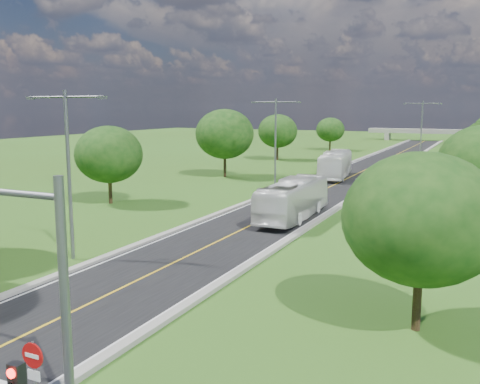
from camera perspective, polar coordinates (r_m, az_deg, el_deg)
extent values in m
plane|color=#375B19|center=(74.21, 12.34, 1.86)|extent=(260.00, 260.00, 0.00)
cube|color=black|center=(80.03, 13.31, 2.36)|extent=(8.00, 150.00, 0.06)
cube|color=gray|center=(80.99, 10.37, 2.59)|extent=(0.50, 150.00, 0.22)
cube|color=gray|center=(79.26, 16.32, 2.23)|extent=(0.50, 150.00, 0.22)
cylinder|color=slate|center=(16.04, -18.16, -11.18)|extent=(0.28, 0.28, 7.20)
cube|color=black|center=(13.45, -22.66, -18.31)|extent=(0.32, 0.26, 0.95)
cylinder|color=#FF140C|center=(13.23, -23.24, -17.38)|extent=(0.22, 0.05, 0.22)
cylinder|color=slate|center=(17.19, -21.00, -18.49)|extent=(0.08, 0.08, 2.50)
cylinder|color=#B20F0F|center=(16.80, -21.25, -15.94)|extent=(0.76, 0.05, 0.76)
cube|color=white|center=(16.78, -21.33, -15.98)|extent=(0.50, 0.02, 0.12)
cube|color=white|center=(17.06, -21.13, -17.78)|extent=(0.45, 0.04, 0.30)
cylinder|color=slate|center=(51.65, 12.50, 0.12)|extent=(0.08, 0.08, 2.40)
cube|color=white|center=(51.50, 12.52, 1.00)|extent=(0.55, 0.04, 0.70)
cube|color=gray|center=(154.30, 15.46, 5.75)|extent=(1.20, 3.00, 2.00)
cube|color=gray|center=(152.17, 22.92, 5.32)|extent=(1.20, 3.00, 2.00)
cube|color=gray|center=(152.84, 19.20, 6.15)|extent=(30.00, 3.00, 1.20)
cylinder|color=slate|center=(32.90, -17.77, 1.59)|extent=(0.22, 0.22, 10.00)
cylinder|color=slate|center=(33.63, -19.92, 9.50)|extent=(2.80, 0.12, 0.12)
cylinder|color=slate|center=(31.71, -16.29, 9.73)|extent=(2.80, 0.12, 0.12)
cube|color=slate|center=(34.56, -21.46, 9.31)|extent=(0.50, 0.25, 0.18)
cube|color=slate|center=(30.87, -14.45, 9.75)|extent=(0.50, 0.25, 0.18)
cylinder|color=slate|center=(61.19, 3.80, 5.26)|extent=(0.22, 0.22, 10.00)
cylinder|color=slate|center=(61.58, 2.61, 9.58)|extent=(2.80, 0.12, 0.12)
cylinder|color=slate|center=(60.56, 5.09, 9.56)|extent=(2.80, 0.12, 0.12)
cube|color=slate|center=(62.09, 1.49, 9.54)|extent=(0.50, 0.25, 0.18)
cube|color=slate|center=(60.12, 6.27, 9.50)|extent=(0.50, 0.25, 0.18)
cylinder|color=slate|center=(90.51, 18.77, 6.03)|extent=(0.22, 0.22, 10.00)
cylinder|color=slate|center=(90.59, 18.03, 8.98)|extent=(2.80, 0.12, 0.12)
cylinder|color=slate|center=(90.27, 19.81, 8.89)|extent=(2.80, 0.12, 0.12)
cube|color=slate|center=(90.77, 17.20, 8.99)|extent=(0.50, 0.25, 0.18)
cube|color=slate|center=(90.15, 20.64, 8.82)|extent=(0.50, 0.25, 0.18)
cylinder|color=black|center=(51.86, -13.67, 0.29)|extent=(0.36, 0.36, 2.70)
ellipsoid|color=#133C10|center=(51.48, -13.81, 3.92)|extent=(6.30, 6.30, 5.36)
cylinder|color=black|center=(69.70, -1.63, 2.95)|extent=(0.36, 0.36, 3.24)
ellipsoid|color=#133C10|center=(69.39, -1.64, 6.20)|extent=(7.56, 7.56, 6.43)
cylinder|color=black|center=(92.38, 4.01, 4.32)|extent=(0.36, 0.36, 2.88)
ellipsoid|color=#133C10|center=(92.16, 4.04, 6.50)|extent=(6.72, 6.72, 5.71)
cylinder|color=black|center=(114.33, 9.57, 5.03)|extent=(0.36, 0.36, 2.52)
ellipsoid|color=#133C10|center=(114.17, 9.61, 6.58)|extent=(5.88, 5.88, 5.00)
cylinder|color=black|center=(23.25, 18.37, -10.70)|extent=(0.36, 0.36, 2.70)
ellipsoid|color=#133C10|center=(22.38, 18.79, -2.71)|extent=(6.30, 6.30, 5.36)
cylinder|color=black|center=(64.31, 23.87, 1.34)|extent=(0.36, 0.36, 2.52)
ellipsoid|color=#133C10|center=(64.01, 24.04, 4.07)|extent=(5.88, 5.88, 5.00)
imported|color=white|center=(43.37, 5.71, -0.77)|extent=(2.96, 11.56, 3.20)
imported|color=white|center=(69.49, 10.15, 2.92)|extent=(4.57, 12.54, 3.41)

